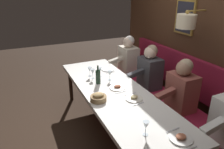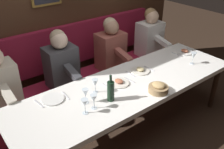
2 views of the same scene
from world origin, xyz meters
TOP-DOWN VIEW (x-y plane):
  - ground_plane at (0.00, 0.00)m, footprint 12.00×12.00m
  - dining_table at (0.00, 0.00)m, footprint 0.90×2.88m
  - banquette_bench at (0.89, 0.00)m, footprint 0.52×3.08m
  - back_wall_panel at (1.46, 0.00)m, footprint 0.59×4.28m
  - diner_nearest at (0.88, -1.22)m, footprint 0.60×0.40m
  - diner_near at (0.88, -0.40)m, footprint 0.60×0.40m
  - diner_middle at (0.88, 0.42)m, footprint 0.60×0.40m
  - place_setting_0 at (0.14, -0.30)m, footprint 0.24×0.31m
  - place_setting_1 at (0.08, 0.09)m, footprint 0.24×0.32m
  - place_setting_2 at (0.26, 0.85)m, footprint 0.24×0.32m
  - place_setting_3 at (0.16, -1.21)m, footprint 0.24×0.32m
  - wine_glass_0 at (-0.00, 0.60)m, footprint 0.07×0.07m
  - wine_glass_1 at (-0.13, 0.59)m, footprint 0.07×0.07m
  - wine_glass_2 at (-0.13, -1.01)m, footprint 0.07×0.07m
  - wine_glass_3 at (0.10, 0.42)m, footprint 0.07×0.07m
  - wine_glass_4 at (-0.14, 0.70)m, footprint 0.07×0.07m
  - wine_bottle at (-0.12, 0.37)m, footprint 0.08×0.08m
  - bread_bowl at (-0.32, -0.14)m, footprint 0.22×0.22m

SIDE VIEW (x-z plane):
  - ground_plane at x=0.00m, z-range 0.00..0.00m
  - banquette_bench at x=0.89m, z-range 0.00..0.45m
  - dining_table at x=0.00m, z-range 0.31..1.05m
  - place_setting_2 at x=0.26m, z-range 0.74..0.75m
  - place_setting_0 at x=0.14m, z-range 0.73..0.78m
  - place_setting_1 at x=0.08m, z-range 0.73..0.78m
  - place_setting_3 at x=0.16m, z-range 0.73..0.78m
  - bread_bowl at x=-0.32m, z-range 0.73..0.85m
  - diner_nearest at x=0.88m, z-range 0.42..1.21m
  - diner_near at x=0.88m, z-range 0.42..1.21m
  - diner_middle at x=0.88m, z-range 0.42..1.21m
  - wine_bottle at x=-0.12m, z-range 0.71..1.01m
  - wine_glass_0 at x=0.00m, z-range 0.77..0.94m
  - wine_glass_1 at x=-0.13m, z-range 0.77..0.94m
  - wine_glass_2 at x=-0.13m, z-range 0.77..0.94m
  - wine_glass_3 at x=0.10m, z-range 0.77..0.94m
  - wine_glass_4 at x=-0.14m, z-range 0.77..0.94m
  - back_wall_panel at x=1.46m, z-range -0.09..2.81m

